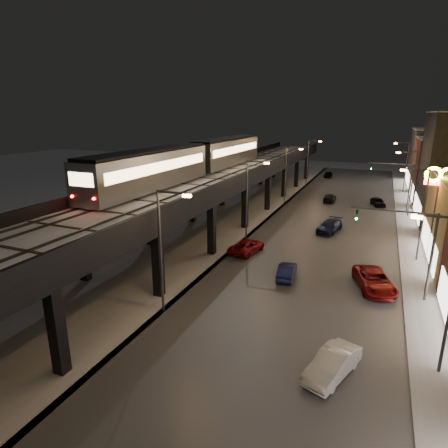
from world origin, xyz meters
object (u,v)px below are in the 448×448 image
(car_near_white, at_px, (287,271))
(car_mid_silver, at_px, (247,247))
(car_onc_silver, at_px, (332,365))
(car_mid_dark, at_px, (330,198))
(car_onc_red, at_px, (378,202))
(car_far_white, at_px, (328,174))
(subway_train, at_px, (196,158))
(car_onc_dark, at_px, (374,281))
(car_onc_white, at_px, (330,227))

(car_near_white, xyz_separation_m, car_mid_silver, (-5.28, 4.57, 0.03))
(car_mid_silver, height_order, car_onc_silver, car_onc_silver)
(car_mid_dark, distance_m, car_onc_red, 7.34)
(car_onc_silver, height_order, car_onc_red, car_onc_silver)
(car_mid_silver, relative_size, car_mid_dark, 1.11)
(car_mid_silver, bearing_deg, car_far_white, -80.80)
(subway_train, relative_size, car_onc_dark, 7.23)
(car_mid_dark, bearing_deg, car_onc_red, 177.35)
(subway_train, bearing_deg, car_mid_silver, -38.37)
(car_near_white, height_order, car_far_white, car_far_white)
(car_onc_silver, xyz_separation_m, car_onc_dark, (1.78, 12.18, 0.05))
(car_mid_silver, distance_m, car_onc_silver, 19.34)
(car_mid_dark, bearing_deg, car_onc_silver, 96.53)
(car_onc_white, bearing_deg, car_onc_dark, -57.08)
(car_mid_silver, xyz_separation_m, car_mid_dark, (4.70, 27.34, -0.04))
(car_onc_dark, bearing_deg, car_mid_dark, 86.59)
(car_mid_silver, height_order, car_onc_dark, car_onc_dark)
(car_onc_dark, xyz_separation_m, car_onc_red, (-0.36, 31.14, -0.11))
(car_onc_white, bearing_deg, car_near_white, -83.99)
(car_mid_dark, relative_size, car_far_white, 1.08)
(car_far_white, bearing_deg, car_onc_dark, 100.96)
(subway_train, height_order, car_onc_red, subway_train)
(subway_train, xyz_separation_m, car_far_white, (10.44, 45.24, -7.85))
(car_mid_silver, height_order, car_mid_dark, car_mid_silver)
(car_near_white, height_order, car_onc_red, car_onc_red)
(car_near_white, relative_size, car_onc_white, 0.78)
(car_onc_white, distance_m, car_onc_red, 17.43)
(car_near_white, bearing_deg, car_far_white, -91.39)
(car_near_white, relative_size, car_onc_dark, 0.70)
(subway_train, bearing_deg, car_near_white, -39.28)
(car_far_white, bearing_deg, car_onc_red, 112.96)
(car_far_white, height_order, car_onc_red, car_far_white)
(car_onc_silver, bearing_deg, car_far_white, 117.94)
(subway_train, distance_m, car_far_white, 47.08)
(subway_train, bearing_deg, car_far_white, 77.00)
(car_near_white, distance_m, car_onc_white, 15.15)
(subway_train, distance_m, car_near_white, 20.60)
(car_mid_silver, xyz_separation_m, car_onc_dark, (12.39, -3.99, 0.10))
(car_onc_silver, bearing_deg, car_mid_dark, 117.73)
(car_onc_white, xyz_separation_m, car_onc_red, (5.12, 16.66, -0.06))
(car_near_white, bearing_deg, subway_train, -44.95)
(car_onc_dark, height_order, car_onc_white, car_onc_dark)
(car_onc_silver, relative_size, car_onc_red, 1.13)
(car_onc_silver, bearing_deg, car_onc_red, 108.11)
(subway_train, relative_size, car_onc_red, 10.34)
(car_onc_white, bearing_deg, car_onc_red, 85.13)
(car_mid_dark, bearing_deg, subway_train, 53.33)
(car_far_white, relative_size, car_onc_red, 1.05)
(car_onc_silver, bearing_deg, subway_train, 150.30)
(car_onc_dark, distance_m, car_onc_white, 15.48)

